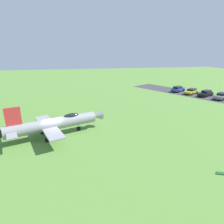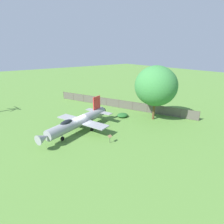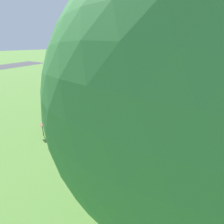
% 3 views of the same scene
% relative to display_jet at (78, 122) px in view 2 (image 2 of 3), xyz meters
% --- Properties ---
extents(ground_plane, '(200.00, 200.00, 0.00)m').
position_rel_display_jet_xyz_m(ground_plane, '(-0.35, -0.12, -1.74)').
color(ground_plane, '#568438').
extents(display_jet, '(13.41, 9.34, 4.71)m').
position_rel_display_jet_xyz_m(display_jet, '(0.00, 0.00, 0.00)').
color(display_jet, gray).
rests_on(display_jet, ground_plane).
extents(shade_tree, '(7.08, 7.59, 9.71)m').
position_rel_display_jet_xyz_m(shade_tree, '(-13.63, 3.46, 4.45)').
color(shade_tree, brown).
rests_on(shade_tree, ground_plane).
extents(perimeter_fence, '(13.01, 29.76, 1.84)m').
position_rel_display_jet_xyz_m(perimeter_fence, '(-12.95, -5.71, -0.77)').
color(perimeter_fence, '#4C4238').
rests_on(perimeter_fence, ground_plane).
extents(shrub_near_fence, '(1.57, 1.39, 0.79)m').
position_rel_display_jet_xyz_m(shrub_near_fence, '(-8.26, -7.07, -1.35)').
color(shrub_near_fence, '#2D7033').
rests_on(shrub_near_fence, ground_plane).
extents(shrub_by_tree, '(2.15, 1.89, 0.71)m').
position_rel_display_jet_xyz_m(shrub_by_tree, '(-9.84, -0.83, -1.39)').
color(shrub_by_tree, '#235B26').
rests_on(shrub_by_tree, ground_plane).
extents(info_plaque, '(0.65, 0.48, 1.14)m').
position_rel_display_jet_xyz_m(info_plaque, '(-1.92, 5.68, -0.89)').
color(info_plaque, '#333333').
rests_on(info_plaque, ground_plane).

